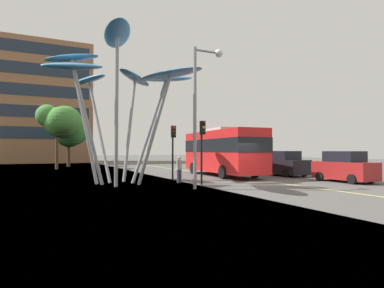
{
  "coord_description": "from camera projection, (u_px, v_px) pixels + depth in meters",
  "views": [
    {
      "loc": [
        -11.88,
        -16.3,
        2.02
      ],
      "look_at": [
        -1.29,
        5.62,
        2.5
      ],
      "focal_mm": 30.47,
      "sensor_mm": 36.0,
      "label": 1
    }
  ],
  "objects": [
    {
      "name": "ground",
      "position": [
        242.0,
        185.0,
        19.5
      ],
      "size": [
        120.0,
        240.0,
        0.1
      ],
      "color": "#54514F"
    },
    {
      "name": "red_bus",
      "position": [
        222.0,
        150.0,
        25.97
      ],
      "size": [
        3.41,
        10.11,
        3.78
      ],
      "color": "red",
      "rests_on": "ground"
    },
    {
      "name": "leaf_sculpture",
      "position": [
        120.0,
        78.0,
        19.82
      ],
      "size": [
        9.22,
        10.24,
        8.57
      ],
      "color": "#9EA0A5",
      "rests_on": "ground"
    },
    {
      "name": "traffic_light_kerb_near",
      "position": [
        202.0,
        139.0,
        19.16
      ],
      "size": [
        0.28,
        0.42,
        3.75
      ],
      "color": "black",
      "rests_on": "ground"
    },
    {
      "name": "traffic_light_kerb_far",
      "position": [
        173.0,
        141.0,
        22.18
      ],
      "size": [
        0.28,
        0.42,
        3.7
      ],
      "color": "black",
      "rests_on": "ground"
    },
    {
      "name": "car_parked_near",
      "position": [
        344.0,
        167.0,
        20.85
      ],
      "size": [
        1.9,
        3.92,
        1.97
      ],
      "color": "maroon",
      "rests_on": "ground"
    },
    {
      "name": "car_parked_mid",
      "position": [
        283.0,
        164.0,
        25.99
      ],
      "size": [
        2.04,
        4.34,
        1.97
      ],
      "color": "black",
      "rests_on": "ground"
    },
    {
      "name": "car_parked_far",
      "position": [
        231.0,
        161.0,
        32.07
      ],
      "size": [
        1.92,
        4.16,
        2.11
      ],
      "color": "silver",
      "rests_on": "ground"
    },
    {
      "name": "car_side_street",
      "position": [
        207.0,
        159.0,
        37.94
      ],
      "size": [
        1.98,
        3.85,
        2.18
      ],
      "color": "#2D5138",
      "rests_on": "ground"
    },
    {
      "name": "street_lamp",
      "position": [
        202.0,
        97.0,
        17.3
      ],
      "size": [
        1.77,
        0.44,
        7.56
      ],
      "color": "gray",
      "rests_on": "ground"
    },
    {
      "name": "tree_pavement_near",
      "position": [
        61.0,
        121.0,
        35.14
      ],
      "size": [
        4.89,
        5.39,
        6.98
      ],
      "color": "brown",
      "rests_on": "ground"
    },
    {
      "name": "tree_pavement_far",
      "position": [
        69.0,
        130.0,
        40.47
      ],
      "size": [
        4.74,
        4.46,
        6.46
      ],
      "color": "brown",
      "rests_on": "ground"
    },
    {
      "name": "pedestrian",
      "position": [
        179.0,
        170.0,
        20.28
      ],
      "size": [
        0.34,
        0.34,
        1.65
      ],
      "color": "#2D3342",
      "rests_on": "ground"
    },
    {
      "name": "backdrop_building",
      "position": [
        18.0,
        104.0,
        54.17
      ],
      "size": [
        22.22,
        12.19,
        19.57
      ],
      "color": "#8E6042",
      "rests_on": "ground"
    }
  ]
}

